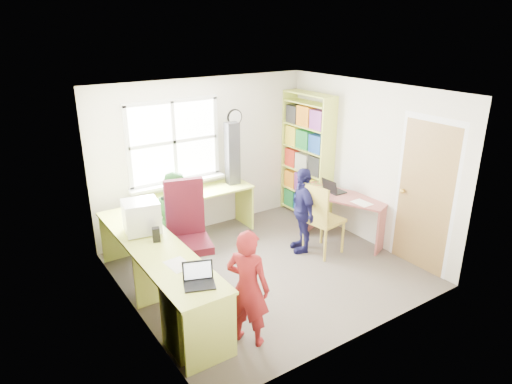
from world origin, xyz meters
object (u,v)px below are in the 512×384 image
Objects in this scene: right_desk at (346,208)px; person_green at (176,218)px; cd_tower at (232,154)px; crt_monitor at (142,217)px; potted_plant at (178,185)px; laptop_left at (199,279)px; l_desk at (186,278)px; wooden_chair at (321,217)px; laptop_right at (333,189)px; swivel_chair at (188,240)px; person_navy at (303,210)px; person_red at (248,288)px; bookshelf at (307,159)px.

right_desk is 1.02× the size of person_green.
cd_tower is at bearing 108.51° from right_desk.
crt_monitor reaches higher than potted_plant.
potted_plant is (0.90, 0.93, -0.04)m from crt_monitor.
potted_plant is (0.86, 2.35, 0.12)m from laptop_left.
l_desk is 1.24m from person_green.
wooden_chair reaches higher than laptop_right.
cd_tower is 1.50m from person_green.
crt_monitor is 2.98m from laptop_right.
swivel_chair reaches higher than right_desk.
right_desk is 3.16m from laptop_left.
cd_tower is at bearing 0.15° from potted_plant.
person_navy is (-0.71, -0.15, -0.13)m from laptop_right.
person_red is (-2.48, -1.44, -0.12)m from laptop_right.
person_navy reaches higher than laptop_right.
cd_tower is (-0.54, 1.50, 0.66)m from wooden_chair.
crt_monitor reaches higher than l_desk.
right_desk is 2.55m from person_green.
crt_monitor is 2.30m from person_navy.
person_navy is at bearing 9.96° from swivel_chair.
l_desk is 0.97m from crt_monitor.
cd_tower reaches higher than swivel_chair.
laptop_right is at bearing -93.65° from person_red.
swivel_chair is at bearing 159.93° from wooden_chair.
cd_tower is 1.46m from person_navy.
potted_plant is 1.87m from person_navy.
person_green reaches higher than right_desk.
person_green is (0.08, 0.53, 0.09)m from swivel_chair.
cd_tower reaches higher than right_desk.
wooden_chair is (-0.75, -1.24, -0.42)m from bookshelf.
crt_monitor is (-3.13, -0.66, -0.05)m from bookshelf.
wooden_chair is 2.87× the size of laptop_left.
bookshelf reaches higher than l_desk.
wooden_chair is at bearing 124.31° from laptop_right.
swivel_chair is at bearing -11.18° from crt_monitor.
l_desk is 2.34× the size of person_navy.
laptop_left reaches higher than l_desk.
wooden_chair is 2.02m from person_green.
laptop_right is at bearing 12.74° from l_desk.
potted_plant is at bearing 55.17° from crt_monitor.
right_desk is at bearing 1.28° from crt_monitor.
laptop_right is 0.32× the size of cd_tower.
laptop_left is 0.29× the size of person_navy.
laptop_right is at bearing 14.84° from swivel_chair.
swivel_chair reaches higher than laptop_right.
potted_plant is (0.72, 1.73, 0.46)m from l_desk.
swivel_chair is at bearing 168.14° from person_green.
wooden_chair is 2.48m from crt_monitor.
bookshelf is at bearing 159.88° from person_navy.
person_navy reaches higher than right_desk.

